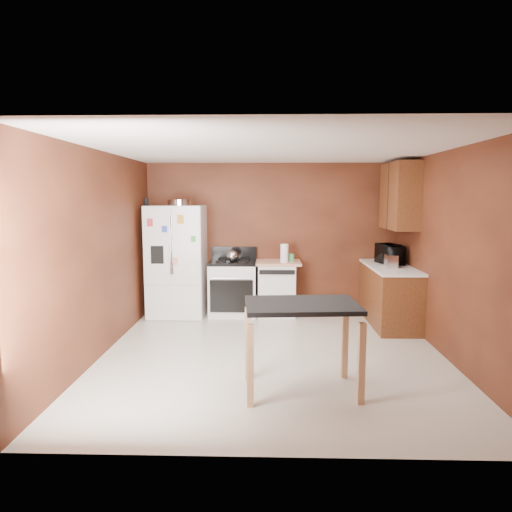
{
  "coord_description": "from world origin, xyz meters",
  "views": [
    {
      "loc": [
        -0.05,
        -5.45,
        1.95
      ],
      "look_at": [
        -0.23,
        0.85,
        1.12
      ],
      "focal_mm": 32.0,
      "sensor_mm": 36.0,
      "label": 1
    }
  ],
  "objects_px": {
    "paper_towel": "(284,253)",
    "toaster": "(391,261)",
    "dishwasher": "(277,287)",
    "roasting_pan": "(180,203)",
    "pen_cup": "(146,202)",
    "microwave": "(390,255)",
    "kettle": "(232,256)",
    "refrigerator": "(177,261)",
    "green_canister": "(291,258)",
    "gas_range": "(233,287)",
    "island": "(302,318)"
  },
  "relations": [
    {
      "from": "roasting_pan",
      "to": "green_canister",
      "type": "relative_size",
      "value": 3.21
    },
    {
      "from": "pen_cup",
      "to": "dishwasher",
      "type": "bearing_deg",
      "value": 4.7
    },
    {
      "from": "dishwasher",
      "to": "gas_range",
      "type": "bearing_deg",
      "value": -178.06
    },
    {
      "from": "roasting_pan",
      "to": "pen_cup",
      "type": "bearing_deg",
      "value": -172.14
    },
    {
      "from": "green_canister",
      "to": "refrigerator",
      "type": "distance_m",
      "value": 1.86
    },
    {
      "from": "kettle",
      "to": "refrigerator",
      "type": "distance_m",
      "value": 0.91
    },
    {
      "from": "roasting_pan",
      "to": "gas_range",
      "type": "height_order",
      "value": "roasting_pan"
    },
    {
      "from": "roasting_pan",
      "to": "refrigerator",
      "type": "distance_m",
      "value": 0.95
    },
    {
      "from": "green_canister",
      "to": "gas_range",
      "type": "height_order",
      "value": "gas_range"
    },
    {
      "from": "kettle",
      "to": "paper_towel",
      "type": "distance_m",
      "value": 0.84
    },
    {
      "from": "kettle",
      "to": "gas_range",
      "type": "xyz_separation_m",
      "value": [
        0.0,
        0.11,
        -0.53
      ]
    },
    {
      "from": "kettle",
      "to": "pen_cup",
      "type": "bearing_deg",
      "value": -178.49
    },
    {
      "from": "microwave",
      "to": "island",
      "type": "distance_m",
      "value": 3.14
    },
    {
      "from": "refrigerator",
      "to": "island",
      "type": "xyz_separation_m",
      "value": [
        1.83,
        -2.92,
        -0.14
      ]
    },
    {
      "from": "toaster",
      "to": "microwave",
      "type": "bearing_deg",
      "value": 82.5
    },
    {
      "from": "kettle",
      "to": "dishwasher",
      "type": "bearing_deg",
      "value": 10.62
    },
    {
      "from": "toaster",
      "to": "dishwasher",
      "type": "bearing_deg",
      "value": 162.51
    },
    {
      "from": "kettle",
      "to": "green_canister",
      "type": "distance_m",
      "value": 0.97
    },
    {
      "from": "paper_towel",
      "to": "toaster",
      "type": "xyz_separation_m",
      "value": [
        1.57,
        -0.54,
        -0.04
      ]
    },
    {
      "from": "microwave",
      "to": "dishwasher",
      "type": "relative_size",
      "value": 0.56
    },
    {
      "from": "toaster",
      "to": "dishwasher",
      "type": "distance_m",
      "value": 1.89
    },
    {
      "from": "roasting_pan",
      "to": "gas_range",
      "type": "bearing_deg",
      "value": 5.06
    },
    {
      "from": "roasting_pan",
      "to": "toaster",
      "type": "height_order",
      "value": "roasting_pan"
    },
    {
      "from": "paper_towel",
      "to": "roasting_pan",
      "type": "bearing_deg",
      "value": 179.49
    },
    {
      "from": "roasting_pan",
      "to": "toaster",
      "type": "relative_size",
      "value": 1.5
    },
    {
      "from": "island",
      "to": "microwave",
      "type": "bearing_deg",
      "value": 60.08
    },
    {
      "from": "microwave",
      "to": "kettle",
      "type": "bearing_deg",
      "value": 71.97
    },
    {
      "from": "dishwasher",
      "to": "toaster",
      "type": "bearing_deg",
      "value": -21.31
    },
    {
      "from": "pen_cup",
      "to": "gas_range",
      "type": "relative_size",
      "value": 0.1
    },
    {
      "from": "dishwasher",
      "to": "microwave",
      "type": "bearing_deg",
      "value": -9.45
    },
    {
      "from": "refrigerator",
      "to": "gas_range",
      "type": "xyz_separation_m",
      "value": [
        0.91,
        0.06,
        -0.44
      ]
    },
    {
      "from": "kettle",
      "to": "island",
      "type": "xyz_separation_m",
      "value": [
        0.92,
        -2.87,
        -0.24
      ]
    },
    {
      "from": "kettle",
      "to": "toaster",
      "type": "xyz_separation_m",
      "value": [
        2.41,
        -0.52,
        0.0
      ]
    },
    {
      "from": "dishwasher",
      "to": "paper_towel",
      "type": "bearing_deg",
      "value": -43.6
    },
    {
      "from": "kettle",
      "to": "toaster",
      "type": "relative_size",
      "value": 0.71
    },
    {
      "from": "roasting_pan",
      "to": "gas_range",
      "type": "xyz_separation_m",
      "value": [
        0.84,
        0.07,
        -1.39
      ]
    },
    {
      "from": "kettle",
      "to": "gas_range",
      "type": "bearing_deg",
      "value": 88.66
    },
    {
      "from": "dishwasher",
      "to": "island",
      "type": "bearing_deg",
      "value": -86.28
    },
    {
      "from": "refrigerator",
      "to": "roasting_pan",
      "type": "bearing_deg",
      "value": -10.23
    },
    {
      "from": "roasting_pan",
      "to": "microwave",
      "type": "height_order",
      "value": "roasting_pan"
    },
    {
      "from": "paper_towel",
      "to": "dishwasher",
      "type": "relative_size",
      "value": 0.33
    },
    {
      "from": "microwave",
      "to": "roasting_pan",
      "type": "bearing_deg",
      "value": 72.24
    },
    {
      "from": "pen_cup",
      "to": "toaster",
      "type": "distance_m",
      "value": 3.9
    },
    {
      "from": "pen_cup",
      "to": "island",
      "type": "bearing_deg",
      "value": -51.2
    },
    {
      "from": "toaster",
      "to": "microwave",
      "type": "xyz_separation_m",
      "value": [
        0.07,
        0.36,
        0.04
      ]
    },
    {
      "from": "roasting_pan",
      "to": "microwave",
      "type": "relative_size",
      "value": 0.77
    },
    {
      "from": "green_canister",
      "to": "roasting_pan",
      "type": "bearing_deg",
      "value": -176.25
    },
    {
      "from": "roasting_pan",
      "to": "island",
      "type": "distance_m",
      "value": 3.57
    },
    {
      "from": "island",
      "to": "roasting_pan",
      "type": "bearing_deg",
      "value": 121.06
    },
    {
      "from": "toaster",
      "to": "gas_range",
      "type": "distance_m",
      "value": 2.54
    }
  ]
}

